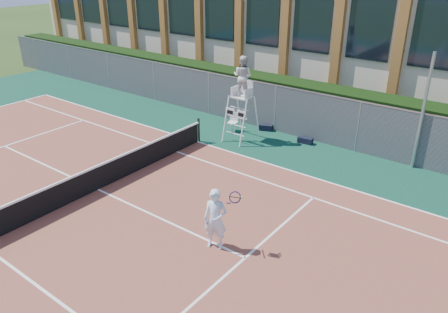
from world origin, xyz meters
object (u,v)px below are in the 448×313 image
Objects in this scene: plastic_chair at (233,120)px; tennis_player at (216,219)px; steel_pole at (423,113)px; umpire_chair at (243,78)px.

tennis_player is (4.98, -7.69, 0.41)m from plastic_chair.
plastic_chair is 9.17m from tennis_player.
steel_pole is 5.04× the size of plastic_chair.
tennis_player is at bearing -60.09° from umpire_chair.
steel_pole is 1.19× the size of umpire_chair.
steel_pole reaches higher than umpire_chair.
tennis_player is (4.10, -7.13, -1.85)m from umpire_chair.
steel_pole is at bearing 7.83° from plastic_chair.
umpire_chair reaches higher than tennis_player.
umpire_chair reaches higher than plastic_chair.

